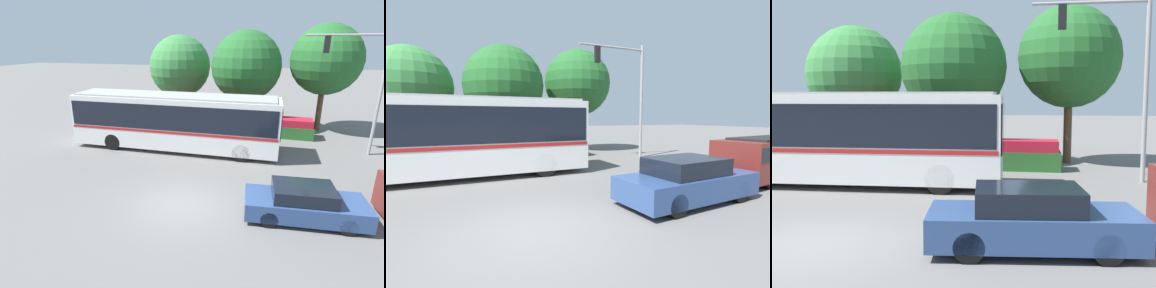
{
  "view_description": "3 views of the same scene",
  "coord_description": "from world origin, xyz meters",
  "views": [
    {
      "loc": [
        3.44,
        -10.11,
        6.29
      ],
      "look_at": [
        -0.41,
        3.2,
        1.51
      ],
      "focal_mm": 27.81,
      "sensor_mm": 36.0,
      "label": 1
    },
    {
      "loc": [
        -1.25,
        -5.71,
        2.52
      ],
      "look_at": [
        3.22,
        5.16,
        1.36
      ],
      "focal_mm": 25.06,
      "sensor_mm": 36.0,
      "label": 2
    },
    {
      "loc": [
        4.67,
        -8.8,
        3.18
      ],
      "look_at": [
        2.85,
        3.37,
        1.88
      ],
      "focal_mm": 41.63,
      "sensor_mm": 36.0,
      "label": 3
    }
  ],
  "objects": [
    {
      "name": "street_tree_right",
      "position": [
        6.46,
        13.16,
        5.08
      ],
      "size": [
        4.88,
        4.88,
        7.53
      ],
      "color": "brown",
      "rests_on": "ground"
    },
    {
      "name": "flowering_hedge",
      "position": [
        0.76,
        10.75,
        0.64
      ],
      "size": [
        10.44,
        1.37,
        1.31
      ],
      "color": "#286028",
      "rests_on": "ground"
    },
    {
      "name": "street_tree_centre",
      "position": [
        1.02,
        12.35,
        4.6
      ],
      "size": [
        5.06,
        5.06,
        7.13
      ],
      "color": "brown",
      "rests_on": "ground"
    },
    {
      "name": "street_tree_left",
      "position": [
        -4.42,
        13.49,
        4.38
      ],
      "size": [
        4.92,
        4.92,
        6.84
      ],
      "color": "brown",
      "rests_on": "ground"
    },
    {
      "name": "ground_plane",
      "position": [
        0.0,
        0.0,
        0.0
      ],
      "size": [
        140.0,
        140.0,
        0.0
      ],
      "primitive_type": "plane",
      "color": "slate"
    },
    {
      "name": "sedan_foreground",
      "position": [
        4.73,
        0.3,
        0.64
      ],
      "size": [
        4.49,
        2.18,
        1.34
      ],
      "rotation": [
        0.0,
        0.0,
        0.1
      ],
      "color": "navy",
      "rests_on": "ground"
    },
    {
      "name": "traffic_light_pole",
      "position": [
        7.95,
        8.47,
        4.49
      ],
      "size": [
        4.3,
        0.24,
        6.93
      ],
      "rotation": [
        0.0,
        0.0,
        3.14
      ],
      "color": "gray",
      "rests_on": "ground"
    },
    {
      "name": "city_bus",
      "position": [
        -2.43,
        6.27,
        1.91
      ],
      "size": [
        12.42,
        2.87,
        3.35
      ],
      "rotation": [
        0.0,
        0.0,
        0.03
      ],
      "color": "silver",
      "rests_on": "ground"
    }
  ]
}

